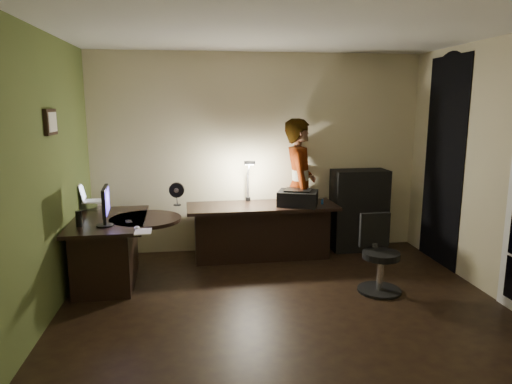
{
  "coord_description": "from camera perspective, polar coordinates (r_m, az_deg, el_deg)",
  "views": [
    {
      "loc": [
        -0.83,
        -4.19,
        2.02
      ],
      "look_at": [
        -0.15,
        1.05,
        1.0
      ],
      "focal_mm": 32.0,
      "sensor_mm": 36.0,
      "label": 1
    }
  ],
  "objects": [
    {
      "name": "floor",
      "position": [
        4.72,
        3.57,
        -14.47
      ],
      "size": [
        4.5,
        4.0,
        0.01
      ],
      "primitive_type": "cube",
      "color": "black",
      "rests_on": "ground"
    },
    {
      "name": "ceiling",
      "position": [
        4.32,
        4.02,
        20.04
      ],
      "size": [
        4.5,
        4.0,
        0.01
      ],
      "primitive_type": "cube",
      "color": "silver",
      "rests_on": "floor"
    },
    {
      "name": "wall_back",
      "position": [
        6.28,
        0.23,
        4.81
      ],
      "size": [
        4.5,
        0.01,
        2.7
      ],
      "primitive_type": "cube",
      "color": "beige",
      "rests_on": "floor"
    },
    {
      "name": "wall_front",
      "position": [
        2.43,
        12.99,
        -5.32
      ],
      "size": [
        4.5,
        0.01,
        2.7
      ],
      "primitive_type": "cube",
      "color": "beige",
      "rests_on": "floor"
    },
    {
      "name": "wall_left",
      "position": [
        4.47,
        -25.89,
        1.23
      ],
      "size": [
        0.01,
        4.0,
        2.7
      ],
      "primitive_type": "cube",
      "color": "beige",
      "rests_on": "floor"
    },
    {
      "name": "wall_right",
      "position": [
        5.24,
        28.76,
        2.25
      ],
      "size": [
        0.01,
        4.0,
        2.7
      ],
      "primitive_type": "cube",
      "color": "beige",
      "rests_on": "floor"
    },
    {
      "name": "green_wall_overlay",
      "position": [
        4.47,
        -25.71,
        1.23
      ],
      "size": [
        0.0,
        4.0,
        2.7
      ],
      "primitive_type": "cube",
      "color": "#4E5E2B",
      "rests_on": "floor"
    },
    {
      "name": "arched_doorway",
      "position": [
        6.2,
        22.39,
        3.44
      ],
      "size": [
        0.01,
        0.9,
        2.6
      ],
      "primitive_type": "cube",
      "color": "black",
      "rests_on": "floor"
    },
    {
      "name": "framed_picture",
      "position": [
        4.84,
        -24.33,
        7.98
      ],
      "size": [
        0.04,
        0.3,
        0.25
      ],
      "primitive_type": "cube",
      "color": "black",
      "rests_on": "wall_left"
    },
    {
      "name": "desk_left",
      "position": [
        5.48,
        -17.68,
        -7.04
      ],
      "size": [
        0.85,
        1.34,
        0.75
      ],
      "primitive_type": "cube",
      "rotation": [
        0.0,
        0.0,
        0.04
      ],
      "color": "black",
      "rests_on": "floor"
    },
    {
      "name": "desk_right",
      "position": [
        6.03,
        0.75,
        -5.01
      ],
      "size": [
        1.96,
        0.73,
        0.73
      ],
      "primitive_type": "cube",
      "rotation": [
        0.0,
        0.0,
        0.03
      ],
      "color": "black",
      "rests_on": "floor"
    },
    {
      "name": "cabinet",
      "position": [
        6.53,
        12.72,
        -2.21
      ],
      "size": [
        0.76,
        0.39,
        1.13
      ],
      "primitive_type": "cube",
      "rotation": [
        0.0,
        0.0,
        0.02
      ],
      "color": "black",
      "rests_on": "floor"
    },
    {
      "name": "laptop_stand",
      "position": [
        5.92,
        -19.73,
        -1.59
      ],
      "size": [
        0.28,
        0.26,
        0.1
      ],
      "primitive_type": "cube",
      "rotation": [
        0.0,
        0.0,
        -0.3
      ],
      "color": "silver",
      "rests_on": "desk_left"
    },
    {
      "name": "laptop",
      "position": [
        5.88,
        -19.45,
        -0.04
      ],
      "size": [
        0.37,
        0.35,
        0.23
      ],
      "primitive_type": "cube",
      "rotation": [
        0.0,
        0.0,
        0.12
      ],
      "color": "silver",
      "rests_on": "laptop_stand"
    },
    {
      "name": "monitor",
      "position": [
        5.05,
        -18.44,
        -2.4
      ],
      "size": [
        0.14,
        0.46,
        0.3
      ],
      "primitive_type": "cube",
      "rotation": [
        0.0,
        0.0,
        0.1
      ],
      "color": "black",
      "rests_on": "desk_left"
    },
    {
      "name": "mouse",
      "position": [
        4.86,
        -14.68,
        -4.35
      ],
      "size": [
        0.08,
        0.1,
        0.03
      ],
      "primitive_type": "ellipsoid",
      "rotation": [
        0.0,
        0.0,
        -0.31
      ],
      "color": "silver",
      "rests_on": "desk_left"
    },
    {
      "name": "phone",
      "position": [
        5.18,
        -15.63,
        -3.58
      ],
      "size": [
        0.09,
        0.14,
        0.01
      ],
      "primitive_type": "cube",
      "rotation": [
        0.0,
        0.0,
        0.24
      ],
      "color": "black",
      "rests_on": "desk_left"
    },
    {
      "name": "pen",
      "position": [
        5.04,
        -13.86,
        -3.89
      ],
      "size": [
        0.01,
        0.15,
        0.01
      ],
      "primitive_type": "cube",
      "rotation": [
        0.0,
        0.0,
        0.01
      ],
      "color": "black",
      "rests_on": "desk_left"
    },
    {
      "name": "speaker",
      "position": [
        5.14,
        -21.27,
        -3.13
      ],
      "size": [
        0.07,
        0.07,
        0.17
      ],
      "primitive_type": "cylinder",
      "rotation": [
        0.0,
        0.0,
        -0.08
      ],
      "color": "black",
      "rests_on": "desk_left"
    },
    {
      "name": "notepad",
      "position": [
        4.74,
        -13.94,
        -4.83
      ],
      "size": [
        0.17,
        0.24,
        0.01
      ],
      "primitive_type": "cube",
      "rotation": [
        0.0,
        0.0,
        0.04
      ],
      "color": "silver",
      "rests_on": "desk_left"
    },
    {
      "name": "desk_fan",
      "position": [
        6.01,
        -9.86,
        -0.24
      ],
      "size": [
        0.21,
        0.13,
        0.3
      ],
      "primitive_type": "cube",
      "rotation": [
        0.0,
        0.0,
        -0.11
      ],
      "color": "black",
      "rests_on": "desk_right"
    },
    {
      "name": "headphones",
      "position": [
        6.03,
        7.57,
        -1.15
      ],
      "size": [
        0.22,
        0.16,
        0.1
      ],
      "primitive_type": "cube",
      "rotation": [
        0.0,
        0.0,
        -0.41
      ],
      "color": "navy",
      "rests_on": "desk_right"
    },
    {
      "name": "printer",
      "position": [
        5.92,
        5.24,
        -0.71
      ],
      "size": [
        0.6,
        0.53,
        0.22
      ],
      "primitive_type": "cube",
      "rotation": [
        0.0,
        0.0,
        -0.34
      ],
      "color": "black",
      "rests_on": "desk_right"
    },
    {
      "name": "desk_lamp",
      "position": [
        6.13,
        -1.03,
        1.56
      ],
      "size": [
        0.22,
        0.31,
        0.61
      ],
      "primitive_type": "cube",
      "rotation": [
        0.0,
        0.0,
        0.31
      ],
      "color": "black",
      "rests_on": "desk_right"
    },
    {
      "name": "office_chair",
      "position": [
        5.14,
        15.36,
        -7.58
      ],
      "size": [
        0.49,
        0.49,
        0.84
      ],
      "primitive_type": "cube",
      "rotation": [
        0.0,
        0.0,
        0.05
      ],
      "color": "black",
      "rests_on": "floor"
    },
    {
      "name": "person",
      "position": [
        6.19,
        5.43,
        0.62
      ],
      "size": [
        0.54,
        0.72,
        1.84
      ],
      "primitive_type": "imported",
      "rotation": [
        0.0,
        0.0,
        1.41
      ],
      "color": "#D8A88C",
      "rests_on": "floor"
    }
  ]
}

